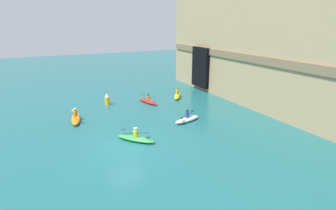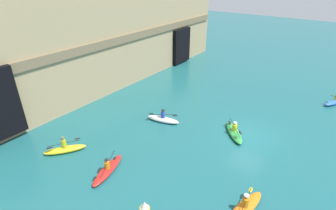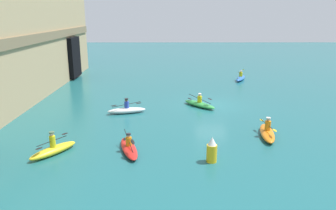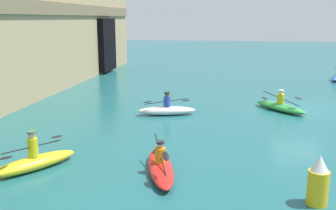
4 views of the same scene
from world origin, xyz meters
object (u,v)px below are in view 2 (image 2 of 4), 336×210
at_px(kayak_green, 234,132).
at_px(kayak_orange, 244,208).
at_px(kayak_red, 108,169).
at_px(kayak_blue, 336,101).
at_px(kayak_yellow, 65,149).
at_px(kayak_white, 163,119).

distance_m(kayak_green, kayak_orange, 7.39).
relative_size(kayak_green, kayak_red, 0.90).
distance_m(kayak_red, kayak_blue, 21.94).
relative_size(kayak_red, kayak_blue, 1.04).
bearing_deg(kayak_yellow, kayak_red, -49.50).
bearing_deg(kayak_white, kayak_red, -96.13).
bearing_deg(kayak_orange, kayak_red, 114.73).
height_order(kayak_yellow, kayak_red, kayak_yellow).
height_order(kayak_green, kayak_white, kayak_white).
bearing_deg(kayak_red, kayak_white, -8.21).
height_order(kayak_green, kayak_orange, kayak_orange).
distance_m(kayak_orange, kayak_blue, 17.34).
bearing_deg(kayak_green, kayak_red, -68.83).
bearing_deg(kayak_red, kayak_blue, -43.68).
relative_size(kayak_orange, kayak_red, 1.03).
bearing_deg(kayak_green, kayak_yellow, -84.12).
bearing_deg(kayak_green, kayak_blue, 111.49).
distance_m(kayak_green, kayak_blue, 12.06).
relative_size(kayak_orange, kayak_blue, 1.07).
distance_m(kayak_orange, kayak_red, 8.39).
bearing_deg(kayak_white, kayak_orange, -41.65).
relative_size(kayak_white, kayak_blue, 0.94).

